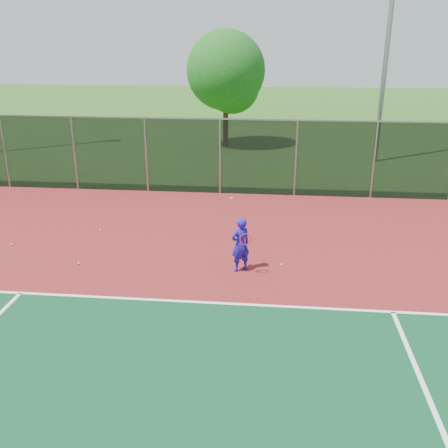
% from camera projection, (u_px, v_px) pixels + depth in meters
% --- Properties ---
extents(ground, '(120.00, 120.00, 0.00)m').
position_uv_depth(ground, '(314.00, 394.00, 8.91)').
color(ground, '#265317').
rests_on(ground, ground).
extents(court_apron, '(30.00, 20.00, 0.02)m').
position_uv_depth(court_apron, '(308.00, 332.00, 10.77)').
color(court_apron, maroon).
rests_on(court_apron, ground).
extents(fence_back, '(30.00, 0.06, 3.03)m').
position_uv_depth(fence_back, '(296.00, 158.00, 19.54)').
color(fence_back, black).
rests_on(fence_back, court_apron).
extents(tennis_player, '(0.66, 0.72, 2.05)m').
position_uv_depth(tennis_player, '(240.00, 244.00, 13.34)').
color(tennis_player, '#1C12B1').
rests_on(tennis_player, court_apron).
extents(practice_ball_0, '(0.07, 0.07, 0.07)m').
position_uv_depth(practice_ball_0, '(79.00, 263.00, 13.93)').
color(practice_ball_0, '#CDED1B').
rests_on(practice_ball_0, court_apron).
extents(practice_ball_2, '(0.07, 0.07, 0.07)m').
position_uv_depth(practice_ball_2, '(282.00, 265.00, 13.85)').
color(practice_ball_2, '#CDED1B').
rests_on(practice_ball_2, court_apron).
extents(practice_ball_3, '(0.07, 0.07, 0.07)m').
position_uv_depth(practice_ball_3, '(12.00, 244.00, 15.22)').
color(practice_ball_3, '#CDED1B').
rests_on(practice_ball_3, court_apron).
extents(practice_ball_4, '(0.07, 0.07, 0.07)m').
position_uv_depth(practice_ball_4, '(101.00, 230.00, 16.33)').
color(practice_ball_4, '#CDED1B').
rests_on(practice_ball_4, court_apron).
extents(floodlight_n, '(0.90, 0.40, 13.48)m').
position_uv_depth(floodlight_n, '(392.00, 2.00, 23.08)').
color(floodlight_n, gray).
rests_on(floodlight_n, ground).
extents(tree_back_left, '(4.41, 4.41, 6.47)m').
position_uv_depth(tree_back_left, '(227.00, 74.00, 27.75)').
color(tree_back_left, '#371F14').
rests_on(tree_back_left, ground).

